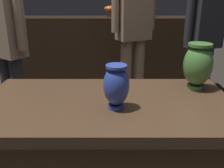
{
  "coord_description": "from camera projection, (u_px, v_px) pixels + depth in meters",
  "views": [
    {
      "loc": [
        0.02,
        -1.09,
        1.28
      ],
      "look_at": [
        0.02,
        -0.04,
        0.9
      ],
      "focal_mm": 40.24,
      "sensor_mm": 36.0,
      "label": 1
    }
  ],
  "objects": [
    {
      "name": "back_display_shelf",
      "position": [
        111.0,
        55.0,
        3.36
      ],
      "size": [
        2.6,
        0.4,
        0.99
      ],
      "color": "black",
      "rests_on": "ground_plane"
    },
    {
      "name": "vase_centerpiece",
      "position": [
        117.0,
        85.0,
        1.08
      ],
      "size": [
        0.11,
        0.11,
        0.2
      ],
      "color": "#2D429E",
      "rests_on": "display_plinth"
    },
    {
      "name": "vase_tall_behind",
      "position": [
        198.0,
        65.0,
        1.3
      ],
      "size": [
        0.15,
        0.15,
        0.24
      ],
      "color": "#477A38",
      "rests_on": "display_plinth"
    },
    {
      "name": "shelf_vase_right",
      "position": [
        152.0,
        9.0,
        3.16
      ],
      "size": [
        0.06,
        0.06,
        0.2
      ],
      "color": "orange",
      "rests_on": "back_display_shelf"
    },
    {
      "name": "shelf_vase_center",
      "position": [
        111.0,
        9.0,
        3.21
      ],
      "size": [
        0.16,
        0.16,
        0.14
      ],
      "color": "#E55B1E",
      "rests_on": "back_display_shelf"
    },
    {
      "name": "visitor_near_right",
      "position": [
        205.0,
        32.0,
        2.34
      ],
      "size": [
        0.43,
        0.3,
        1.6
      ],
      "rotation": [
        0.0,
        0.0,
        3.58
      ],
      "color": "#333847",
      "rests_on": "ground_plane"
    },
    {
      "name": "visitor_near_left",
      "position": [
        7.0,
        39.0,
        2.1
      ],
      "size": [
        0.4,
        0.33,
        1.56
      ],
      "rotation": [
        0.0,
        0.0,
        2.54
      ],
      "color": "#232328",
      "rests_on": "ground_plane"
    },
    {
      "name": "visitor_center_back",
      "position": [
        134.0,
        22.0,
        2.42
      ],
      "size": [
        0.43,
        0.3,
        1.71
      ],
      "rotation": [
        0.0,
        0.0,
        3.58
      ],
      "color": "#846B56",
      "rests_on": "ground_plane"
    }
  ]
}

